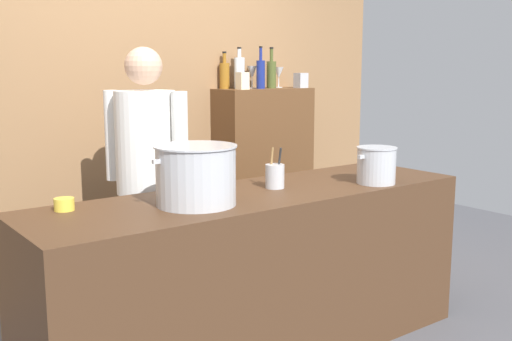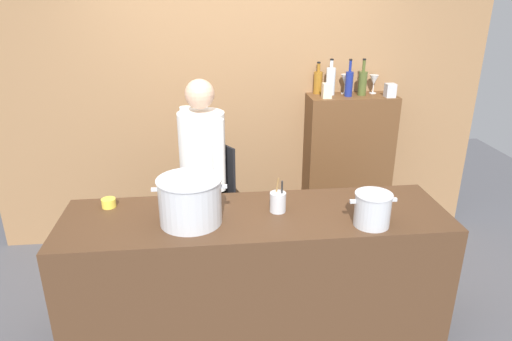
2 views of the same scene
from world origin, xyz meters
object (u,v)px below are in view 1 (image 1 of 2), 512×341
Objects in this scene: wine_bottle_amber at (224,75)px; wine_bottle_clear at (239,72)px; wine_bottle_cobalt at (261,73)px; butter_jar at (64,204)px; utensil_crock at (275,176)px; stockpot_large at (196,175)px; wine_glass_wide at (279,73)px; chef at (147,171)px; spice_tin_silver at (301,80)px; wine_glass_tall at (252,73)px; stockpot_small at (376,165)px; wine_bottle_olive at (271,73)px; spice_tin_cream at (243,81)px.

wine_bottle_amber is 0.89× the size of wine_bottle_clear.
wine_bottle_cobalt is 1.02× the size of wine_bottle_clear.
utensil_crock is at bearing -9.26° from butter_jar.
wine_glass_wide is at bearing 39.82° from stockpot_large.
spice_tin_silver is at bearing -103.95° from chef.
butter_jar is 2.43m from wine_glass_wide.
wine_bottle_cobalt reaches higher than chef.
wine_bottle_cobalt is 0.11m from wine_glass_tall.
stockpot_large is at bearing -128.78° from wine_bottle_amber.
wine_bottle_clear reaches higher than stockpot_small.
wine_bottle_clear is at bearing 86.35° from stockpot_small.
wine_bottle_olive is (1.45, 1.25, 0.45)m from stockpot_large.
wine_bottle_clear is 1.81× the size of wine_glass_tall.
wine_glass_wide is at bearing 26.26° from butter_jar.
utensil_crock is at bearing -124.28° from wine_bottle_cobalt.
butter_jar is 0.75× the size of spice_tin_cream.
wine_bottle_clear reaches higher than utensil_crock.
wine_bottle_clear is 2.47× the size of spice_tin_cream.
stockpot_large is at bearing -145.34° from spice_tin_silver.
wine_bottle_amber is (1.09, 1.35, 0.44)m from stockpot_large.
wine_glass_wide is (0.25, 0.09, -0.00)m from wine_bottle_cobalt.
stockpot_large is 1.97m from wine_bottle_olive.
wine_bottle_cobalt is 1.01× the size of wine_bottle_olive.
spice_tin_cream is at bearing -167.18° from wine_bottle_cobalt.
wine_bottle_amber is 0.49m from wine_glass_wide.
chef is at bearing 141.22° from stockpot_small.
chef is 1.39m from wine_bottle_clear.
wine_bottle_cobalt reaches higher than spice_tin_silver.
wine_bottle_clear is (0.63, 1.21, 0.54)m from utensil_crock.
utensil_crock is 1.56m from wine_bottle_olive.
stockpot_small is 1.30× the size of utensil_crock.
butter_jar is 2.10m from wine_bottle_clear.
stockpot_small is at bearing -24.10° from utensil_crock.
wine_bottle_clear is 0.14m from wine_glass_tall.
utensil_crock is 0.72× the size of wine_bottle_olive.
wine_glass_wide is at bearing 1.98° from wine_bottle_clear.
spice_tin_silver is (0.34, -0.17, -0.06)m from wine_glass_tall.
wine_glass_tall reaches higher than stockpot_large.
spice_tin_silver is at bearing 66.32° from stockpot_small.
wine_bottle_olive reaches higher than spice_tin_silver.
spice_tin_silver is 0.92× the size of spice_tin_cream.
utensil_crock is at bearing -136.28° from spice_tin_silver.
butter_jar is 2.22m from wine_glass_tall.
wine_bottle_cobalt is at bearing 168.52° from spice_tin_silver.
stockpot_large is 2.10m from wine_glass_wide.
stockpot_large is at bearing 172.02° from stockpot_small.
wine_glass_wide is (0.49, -0.04, 0.01)m from wine_bottle_amber.
wine_glass_tall is (0.14, 0.03, -0.00)m from wine_bottle_clear.
chef is 7.46× the size of utensil_crock.
wine_bottle_clear is 0.51m from spice_tin_silver.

